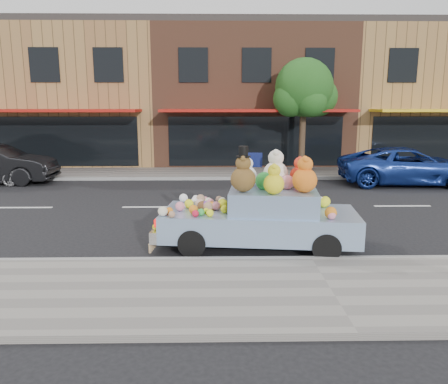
{
  "coord_description": "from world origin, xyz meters",
  "views": [
    {
      "loc": [
        -1.94,
        -13.44,
        3.2
      ],
      "look_at": [
        -1.76,
        -3.81,
        1.25
      ],
      "focal_mm": 35.0,
      "sensor_mm": 36.0,
      "label": 1
    }
  ],
  "objects": [
    {
      "name": "ground",
      "position": [
        0.0,
        0.0,
        0.0
      ],
      "size": [
        120.0,
        120.0,
        0.0
      ],
      "primitive_type": "plane",
      "color": "black",
      "rests_on": "ground"
    },
    {
      "name": "far_kerb",
      "position": [
        0.0,
        5.0,
        0.07
      ],
      "size": [
        60.0,
        0.12,
        0.13
      ],
      "primitive_type": "cube",
      "color": "gray",
      "rests_on": "ground"
    },
    {
      "name": "far_sidewalk",
      "position": [
        0.0,
        6.5,
        0.06
      ],
      "size": [
        60.0,
        3.0,
        0.12
      ],
      "primitive_type": "cube",
      "color": "gray",
      "rests_on": "ground"
    },
    {
      "name": "car_blue",
      "position": [
        5.76,
        3.82,
        0.74
      ],
      "size": [
        5.51,
        2.82,
        1.49
      ],
      "primitive_type": "imported",
      "rotation": [
        0.0,
        0.0,
        1.5
      ],
      "color": "navy",
      "rests_on": "ground"
    },
    {
      "name": "storefront_mid",
      "position": [
        0.0,
        11.97,
        3.64
      ],
      "size": [
        10.0,
        9.8,
        7.3
      ],
      "color": "brown",
      "rests_on": "ground"
    },
    {
      "name": "near_kerb",
      "position": [
        0.0,
        -5.0,
        0.07
      ],
      "size": [
        60.0,
        0.12,
        0.13
      ],
      "primitive_type": "cube",
      "color": "gray",
      "rests_on": "ground"
    },
    {
      "name": "near_sidewalk",
      "position": [
        0.0,
        -6.5,
        0.06
      ],
      "size": [
        60.0,
        3.0,
        0.12
      ],
      "primitive_type": "cube",
      "color": "gray",
      "rests_on": "ground"
    },
    {
      "name": "storefront_left",
      "position": [
        -10.0,
        11.97,
        3.64
      ],
      "size": [
        10.0,
        9.8,
        7.3
      ],
      "color": "olive",
      "rests_on": "ground"
    },
    {
      "name": "storefront_right",
      "position": [
        10.0,
        11.97,
        3.64
      ],
      "size": [
        10.0,
        9.8,
        7.3
      ],
      "color": "olive",
      "rests_on": "ground"
    },
    {
      "name": "art_car",
      "position": [
        -0.94,
        -3.97,
        0.82
      ],
      "size": [
        4.65,
        2.24,
        2.33
      ],
      "rotation": [
        0.0,
        0.0,
        -0.12
      ],
      "color": "black",
      "rests_on": "ground"
    },
    {
      "name": "street_tree",
      "position": [
        2.03,
        6.55,
        3.69
      ],
      "size": [
        3.0,
        2.7,
        5.22
      ],
      "color": "#38281C",
      "rests_on": "ground"
    }
  ]
}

